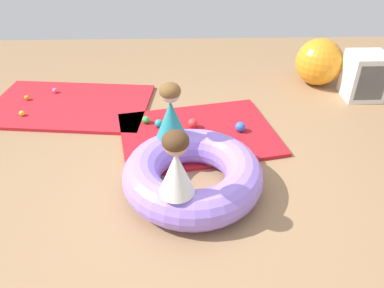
{
  "coord_description": "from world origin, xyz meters",
  "views": [
    {
      "loc": [
        -0.07,
        -2.57,
        2.21
      ],
      "look_at": [
        0.01,
        0.18,
        0.35
      ],
      "focal_mm": 35.49,
      "sensor_mm": 36.0,
      "label": 1
    }
  ],
  "objects": [
    {
      "name": "child_in_white",
      "position": [
        -0.12,
        -0.42,
        0.58
      ],
      "size": [
        0.38,
        0.38,
        0.53
      ],
      "rotation": [
        0.0,
        0.0,
        0.66
      ],
      "color": "white",
      "rests_on": "inflatable_cushion"
    },
    {
      "name": "gym_mat_front",
      "position": [
        0.09,
        0.85,
        0.02
      ],
      "size": [
        1.82,
        1.48,
        0.04
      ],
      "primitive_type": "cube",
      "rotation": [
        0.0,
        0.0,
        0.2
      ],
      "color": "#B21923",
      "rests_on": "ground"
    },
    {
      "name": "play_ball_red",
      "position": [
        0.04,
        0.94,
        0.09
      ],
      "size": [
        0.11,
        0.11,
        0.11
      ],
      "primitive_type": "sphere",
      "color": "red",
      "rests_on": "gym_mat_front"
    },
    {
      "name": "child_in_teal",
      "position": [
        -0.18,
        0.36,
        0.58
      ],
      "size": [
        0.37,
        0.37,
        0.52
      ],
      "rotation": [
        0.0,
        0.0,
        1.0
      ],
      "color": "teal",
      "rests_on": "inflatable_cushion"
    },
    {
      "name": "inflatable_cushion",
      "position": [
        0.01,
        -0.02,
        0.16
      ],
      "size": [
        1.21,
        1.21,
        0.33
      ],
      "primitive_type": "torus",
      "color": "#9975EA",
      "rests_on": "ground"
    },
    {
      "name": "gym_mat_far_left",
      "position": [
        -1.43,
        1.54,
        0.02
      ],
      "size": [
        1.99,
        1.37,
        0.04
      ],
      "primitive_type": "cube",
      "rotation": [
        0.0,
        0.0,
        -0.1
      ],
      "color": "red",
      "rests_on": "ground"
    },
    {
      "name": "play_ball_blue",
      "position": [
        0.54,
        0.86,
        0.09
      ],
      "size": [
        0.11,
        0.11,
        0.11
      ],
      "primitive_type": "sphere",
      "color": "blue",
      "rests_on": "gym_mat_front"
    },
    {
      "name": "play_ball_yellow",
      "position": [
        -1.91,
        1.26,
        0.07
      ],
      "size": [
        0.06,
        0.06,
        0.06
      ],
      "primitive_type": "sphere",
      "color": "yellow",
      "rests_on": "gym_mat_far_left"
    },
    {
      "name": "play_ball_orange",
      "position": [
        -1.98,
        1.65,
        0.07
      ],
      "size": [
        0.06,
        0.06,
        0.06
      ],
      "primitive_type": "sphere",
      "color": "orange",
      "rests_on": "gym_mat_far_left"
    },
    {
      "name": "play_ball_teal",
      "position": [
        -0.33,
        0.97,
        0.08
      ],
      "size": [
        0.09,
        0.09,
        0.09
      ],
      "primitive_type": "sphere",
      "color": "teal",
      "rests_on": "gym_mat_front"
    },
    {
      "name": "play_ball_green",
      "position": [
        -0.48,
        1.06,
        0.08
      ],
      "size": [
        0.08,
        0.08,
        0.08
      ],
      "primitive_type": "sphere",
      "color": "green",
      "rests_on": "gym_mat_front"
    },
    {
      "name": "storage_cube",
      "position": [
        2.18,
        1.69,
        0.28
      ],
      "size": [
        0.44,
        0.44,
        0.56
      ],
      "color": "silver",
      "rests_on": "ground"
    },
    {
      "name": "exercise_ball_large",
      "position": [
        1.74,
        2.11,
        0.3
      ],
      "size": [
        0.61,
        0.61,
        0.61
      ],
      "primitive_type": "sphere",
      "color": "orange",
      "rests_on": "ground"
    },
    {
      "name": "ground_plane",
      "position": [
        0.0,
        0.0,
        0.0
      ],
      "size": [
        8.0,
        8.0,
        0.0
      ],
      "primitive_type": "plane",
      "color": "#93704C"
    },
    {
      "name": "play_ball_pink",
      "position": [
        -1.69,
        1.84,
        0.07
      ],
      "size": [
        0.06,
        0.06,
        0.06
      ],
      "primitive_type": "sphere",
      "color": "pink",
      "rests_on": "gym_mat_far_left"
    }
  ]
}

